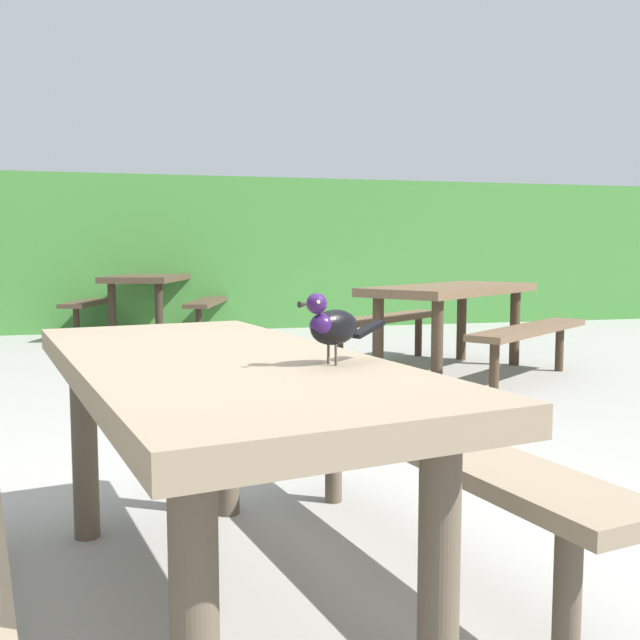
{
  "coord_description": "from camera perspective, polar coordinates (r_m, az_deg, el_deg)",
  "views": [
    {
      "loc": [
        -0.21,
        -2.16,
        1.03
      ],
      "look_at": [
        0.26,
        -0.28,
        0.84
      ],
      "focal_mm": 40.05,
      "sensor_mm": 36.0,
      "label": 1
    }
  ],
  "objects": [
    {
      "name": "picnic_table_mid_left",
      "position": [
        6.12,
        10.44,
        1.02
      ],
      "size": [
        2.38,
        2.37,
        0.74
      ],
      "color": "brown",
      "rests_on": "ground"
    },
    {
      "name": "picnic_table_mid_right",
      "position": [
        8.95,
        -13.31,
        2.37
      ],
      "size": [
        2.08,
        2.1,
        0.74
      ],
      "color": "#473828",
      "rests_on": "ground"
    },
    {
      "name": "bird_grackle",
      "position": [
        1.79,
        0.91,
        -0.38
      ],
      "size": [
        0.26,
        0.16,
        0.18
      ],
      "color": "black",
      "rests_on": "picnic_table_foreground"
    },
    {
      "name": "hedge_wall",
      "position": [
        10.24,
        -12.83,
        5.21
      ],
      "size": [
        28.0,
        1.86,
        1.99
      ],
      "primitive_type": "cube",
      "color": "#428438",
      "rests_on": "ground"
    },
    {
      "name": "picnic_table_foreground",
      "position": [
        2.05,
        -8.32,
        -7.85
      ],
      "size": [
        2.0,
        2.02,
        0.74
      ],
      "color": "#84725B",
      "rests_on": "ground"
    },
    {
      "name": "ground_plane",
      "position": [
        2.4,
        -8.03,
        -19.84
      ],
      "size": [
        60.0,
        60.0,
        0.0
      ],
      "primitive_type": "plane",
      "color": "gray"
    }
  ]
}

